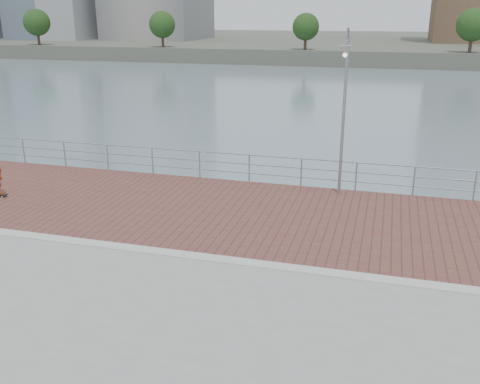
# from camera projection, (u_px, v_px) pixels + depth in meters

# --- Properties ---
(water) EXTENTS (400.00, 400.00, 0.00)m
(water) POSITION_uv_depth(u_px,v_px,m) (221.00, 325.00, 15.04)
(water) COLOR slate
(water) RESTS_ON ground
(brick_lane) EXTENTS (40.00, 6.80, 0.02)m
(brick_lane) POSITION_uv_depth(u_px,v_px,m) (253.00, 214.00, 17.68)
(brick_lane) COLOR brown
(brick_lane) RESTS_ON seawall
(curb) EXTENTS (40.00, 0.40, 0.06)m
(curb) POSITION_uv_depth(u_px,v_px,m) (220.00, 259.00, 14.39)
(curb) COLOR #B7B5AD
(curb) RESTS_ON seawall
(far_shore) EXTENTS (320.00, 95.00, 2.50)m
(far_shore) POSITION_uv_depth(u_px,v_px,m) (377.00, 43.00, 126.40)
(far_shore) COLOR #4C5142
(far_shore) RESTS_ON ground
(guardrail) EXTENTS (39.06, 0.06, 1.13)m
(guardrail) POSITION_uv_depth(u_px,v_px,m) (275.00, 167.00, 20.57)
(guardrail) COLOR #8C9EA8
(guardrail) RESTS_ON brick_lane
(street_lamp) EXTENTS (0.41, 1.19, 5.63)m
(street_lamp) POSITION_uv_depth(u_px,v_px,m) (344.00, 85.00, 18.03)
(street_lamp) COLOR gray
(street_lamp) RESTS_ON brick_lane
(shoreline_trees) EXTENTS (169.54, 4.85, 6.46)m
(shoreline_trees) POSITION_uv_depth(u_px,v_px,m) (454.00, 27.00, 80.12)
(shoreline_trees) COLOR #473323
(shoreline_trees) RESTS_ON far_shore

